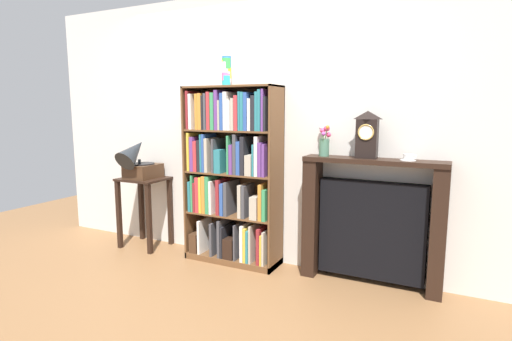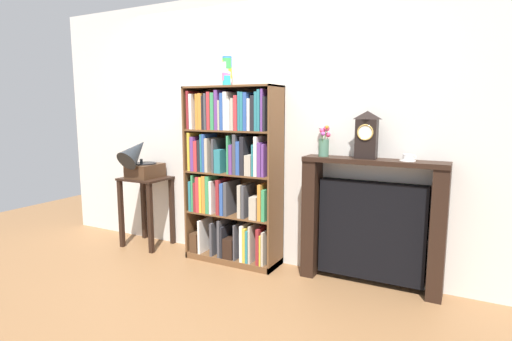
% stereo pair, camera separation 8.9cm
% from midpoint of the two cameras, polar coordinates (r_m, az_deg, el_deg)
% --- Properties ---
extents(ground_plane, '(8.02, 6.40, 0.02)m').
position_cam_midpoint_polar(ground_plane, '(4.15, -4.32, -12.83)').
color(ground_plane, brown).
extents(wall_back, '(5.02, 0.08, 2.60)m').
position_cam_midpoint_polar(wall_back, '(4.05, -1.07, 5.73)').
color(wall_back, silver).
rests_on(wall_back, ground).
extents(bookshelf, '(0.94, 0.33, 1.71)m').
position_cam_midpoint_polar(bookshelf, '(3.96, -4.04, -0.46)').
color(bookshelf, brown).
rests_on(bookshelf, ground).
extents(cup_stack, '(0.09, 0.09, 0.28)m').
position_cam_midpoint_polar(cup_stack, '(4.01, -4.79, 13.59)').
color(cup_stack, '#28B2B7').
rests_on(cup_stack, bookshelf).
extents(side_table_left, '(0.48, 0.41, 0.76)m').
position_cam_midpoint_polar(side_table_left, '(4.64, -15.81, -3.76)').
color(side_table_left, black).
rests_on(side_table_left, ground).
extents(gramophone, '(0.29, 0.50, 0.48)m').
position_cam_midpoint_polar(gramophone, '(4.52, -16.63, 1.30)').
color(gramophone, '#472D1C').
rests_on(gramophone, side_table_left).
extents(fireplace_mantel, '(1.17, 0.23, 1.09)m').
position_cam_midpoint_polar(fireplace_mantel, '(3.64, 15.10, -7.12)').
color(fireplace_mantel, black).
rests_on(fireplace_mantel, ground).
extents(mantel_clock, '(0.17, 0.11, 0.39)m').
position_cam_midpoint_polar(mantel_clock, '(3.51, 14.50, 4.85)').
color(mantel_clock, black).
rests_on(mantel_clock, fireplace_mantel).
extents(flower_vase, '(0.13, 0.16, 0.27)m').
position_cam_midpoint_polar(flower_vase, '(3.61, 8.80, 3.90)').
color(flower_vase, '#4C7A60').
rests_on(flower_vase, fireplace_mantel).
extents(teacup_with_saucer, '(0.13, 0.12, 0.05)m').
position_cam_midpoint_polar(teacup_with_saucer, '(3.47, 19.75, 1.69)').
color(teacup_with_saucer, white).
rests_on(teacup_with_saucer, fireplace_mantel).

